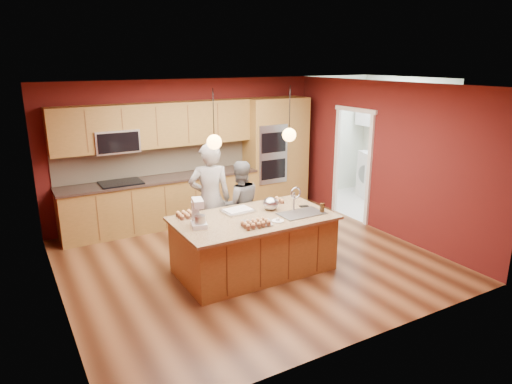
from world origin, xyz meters
TOP-DOWN VIEW (x-y plane):
  - floor at (0.00, 0.00)m, footprint 5.50×5.50m
  - ceiling at (0.00, 0.00)m, footprint 5.50×5.50m
  - wall_back at (0.00, 2.50)m, footprint 5.50×0.00m
  - wall_front at (0.00, -2.50)m, footprint 5.50×0.00m
  - wall_left at (-2.75, 0.00)m, footprint 0.00×5.00m
  - wall_right at (2.75, 0.00)m, footprint 0.00×5.00m
  - cabinet_run at (-0.68, 2.25)m, footprint 3.74×0.64m
  - oven_column at (1.85, 2.19)m, footprint 1.30×0.62m
  - doorway_trim at (2.73, 0.80)m, footprint 0.08×1.11m
  - laundry_room at (4.35, 1.20)m, footprint 2.60×2.70m
  - pendant_left at (-0.71, -0.32)m, footprint 0.20×0.20m
  - pendant_right at (0.48, -0.32)m, footprint 0.20×0.20m
  - island at (-0.10, -0.33)m, footprint 2.30×1.29m
  - person_left at (-0.40, 0.57)m, footprint 0.77×0.62m
  - person_right at (0.13, 0.57)m, footprint 0.83×0.71m
  - stand_mixer at (-0.96, -0.29)m, footprint 0.26×0.32m
  - sheet_cake at (-0.21, -0.02)m, footprint 0.48×0.37m
  - cooling_rack at (-0.21, -0.60)m, footprint 0.48×0.41m
  - mixing_bowl at (0.27, -0.17)m, footprint 0.24×0.24m
  - plate at (0.09, -0.66)m, footprint 0.17×0.17m
  - tumbler at (0.88, -0.66)m, footprint 0.07×0.07m
  - phone at (0.81, -0.29)m, footprint 0.15×0.10m
  - cupcakes_left at (-0.97, 0.15)m, footprint 0.26×0.26m
  - cupcakes_rack at (-0.29, -0.69)m, footprint 0.40×0.24m
  - cupcakes_right at (0.51, 0.09)m, footprint 0.25×0.25m
  - washer at (4.21, 0.91)m, footprint 0.76×0.78m
  - dryer at (4.17, 1.59)m, footprint 0.83×0.84m

SIDE VIEW (x-z plane):
  - floor at x=0.00m, z-range 0.00..0.00m
  - island at x=-0.10m, z-range -0.18..1.05m
  - washer at x=4.21m, z-range 0.00..1.00m
  - dryer at x=4.17m, z-range 0.00..1.04m
  - person_right at x=0.13m, z-range 0.00..1.48m
  - phone at x=0.81m, z-range 0.85..0.86m
  - plate at x=0.09m, z-range 0.85..0.86m
  - cooling_rack at x=-0.21m, z-range 0.85..0.87m
  - sheet_cake at x=-0.21m, z-range 0.85..0.89m
  - cupcakes_right at x=0.51m, z-range 0.85..0.92m
  - cupcakes_left at x=-0.97m, z-range 0.85..0.92m
  - cupcakes_rack at x=-0.29m, z-range 0.87..0.94m
  - person_left at x=-0.40m, z-range 0.00..1.83m
  - tumbler at x=0.88m, z-range 0.85..0.99m
  - mixing_bowl at x=0.27m, z-range 0.84..1.05m
  - cabinet_run at x=-0.68m, z-range -0.17..2.13m
  - stand_mixer at x=-0.96m, z-range 0.82..1.21m
  - doorway_trim at x=2.73m, z-range -0.05..2.15m
  - oven_column at x=1.85m, z-range 0.00..2.30m
  - wall_back at x=0.00m, z-range -1.40..4.10m
  - wall_front at x=0.00m, z-range -1.40..4.10m
  - wall_left at x=-2.75m, z-range -1.15..3.85m
  - wall_right at x=2.75m, z-range -1.15..3.85m
  - laundry_room at x=4.35m, z-range 0.60..3.30m
  - pendant_left at x=-0.71m, z-range 1.60..2.40m
  - pendant_right at x=0.48m, z-range 1.60..2.40m
  - ceiling at x=0.00m, z-range 2.70..2.70m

